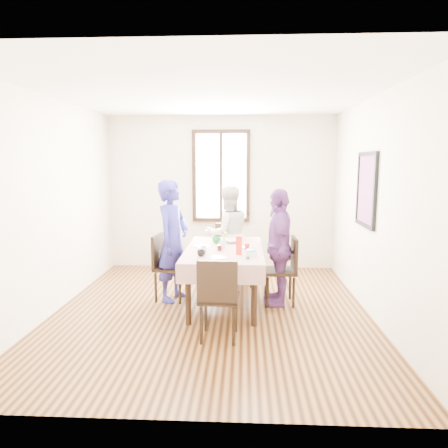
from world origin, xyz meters
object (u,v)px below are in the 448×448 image
(chair_near, at_px, (219,298))
(person_left, at_px, (172,241))
(chair_left, at_px, (171,267))
(person_far, at_px, (228,234))
(person_right, at_px, (279,247))
(dining_table, at_px, (224,277))
(chair_far, at_px, (228,253))
(chair_right, at_px, (280,271))

(chair_near, distance_m, person_left, 1.49)
(chair_left, relative_size, person_far, 0.59)
(chair_left, distance_m, person_far, 1.23)
(chair_left, distance_m, person_right, 1.51)
(chair_left, relative_size, person_right, 0.58)
(person_left, bearing_deg, chair_near, -131.25)
(dining_table, distance_m, chair_far, 1.10)
(dining_table, distance_m, person_far, 1.14)
(chair_left, relative_size, chair_far, 1.00)
(person_far, distance_m, person_right, 1.25)
(chair_near, relative_size, person_right, 0.58)
(dining_table, distance_m, chair_right, 0.75)
(chair_near, xyz_separation_m, person_left, (-0.72, 1.24, 0.38))
(person_left, bearing_deg, chair_left, 108.50)
(chair_far, xyz_separation_m, person_right, (0.72, -1.04, 0.32))
(chair_near, bearing_deg, person_far, 92.55)
(person_left, height_order, person_far, person_left)
(chair_near, bearing_deg, chair_far, 92.55)
(person_far, height_order, person_right, person_right)
(dining_table, height_order, chair_right, chair_right)
(chair_far, distance_m, chair_near, 2.19)
(chair_right, height_order, person_left, person_left)
(person_left, bearing_deg, dining_table, -83.13)
(chair_left, xyz_separation_m, chair_right, (1.49, -0.10, 0.00))
(person_left, relative_size, person_right, 1.07)
(dining_table, relative_size, chair_near, 1.75)
(person_far, bearing_deg, chair_near, 69.41)
(chair_near, xyz_separation_m, person_far, (0.00, 2.17, 0.31))
(chair_far, height_order, person_right, person_right)
(chair_far, xyz_separation_m, person_far, (0.00, -0.02, 0.31))
(dining_table, xyz_separation_m, chair_left, (-0.74, 0.15, 0.08))
(chair_right, height_order, person_right, person_right)
(person_far, xyz_separation_m, person_right, (0.72, -1.02, 0.01))
(person_far, bearing_deg, chair_right, 105.44)
(chair_right, xyz_separation_m, chair_far, (-0.74, 1.04, 0.00))
(dining_table, bearing_deg, person_far, 90.00)
(person_left, distance_m, person_far, 1.18)
(chair_left, distance_m, person_left, 0.38)
(chair_far, height_order, person_left, person_left)
(chair_near, relative_size, person_far, 0.59)
(dining_table, height_order, chair_left, chair_left)
(person_left, bearing_deg, chair_far, -19.01)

